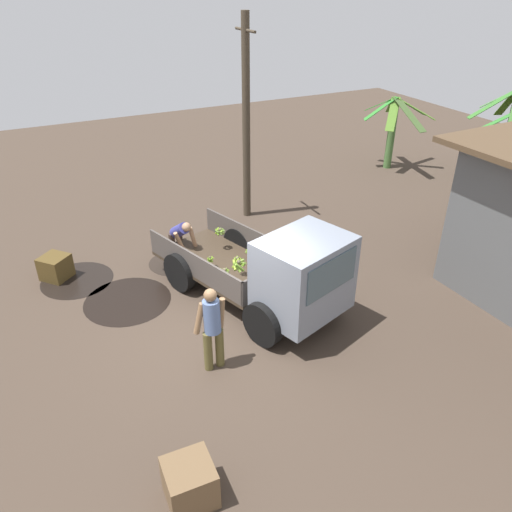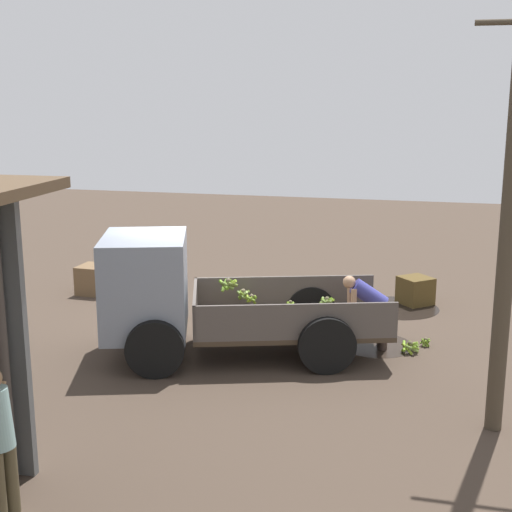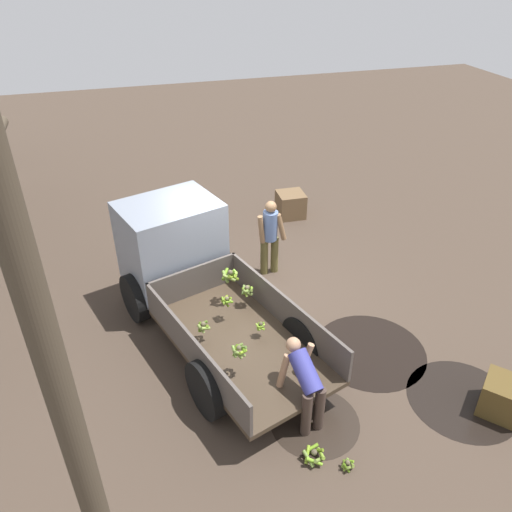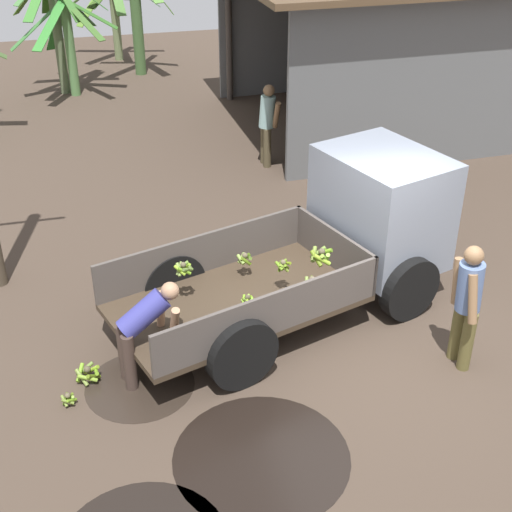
{
  "view_description": "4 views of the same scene",
  "coord_description": "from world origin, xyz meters",
  "px_view_note": "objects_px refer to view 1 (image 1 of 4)",
  "views": [
    {
      "loc": [
        7.43,
        -3.17,
        6.38
      ],
      "look_at": [
        -0.31,
        0.68,
        1.41
      ],
      "focal_mm": 35.0,
      "sensor_mm": 36.0,
      "label": 1
    },
    {
      "loc": [
        -3.94,
        11.74,
        4.26
      ],
      "look_at": [
        -1.05,
        0.14,
        1.55
      ],
      "focal_mm": 50.0,
      "sensor_mm": 36.0,
      "label": 2
    },
    {
      "loc": [
        -7.57,
        2.02,
        5.99
      ],
      "look_at": [
        -0.4,
        -0.08,
        1.26
      ],
      "focal_mm": 35.0,
      "sensor_mm": 36.0,
      "label": 3
    },
    {
      "loc": [
        -3.41,
        -6.97,
        5.71
      ],
      "look_at": [
        -1.37,
        0.98,
        0.91
      ],
      "focal_mm": 50.0,
      "sensor_mm": 36.0,
      "label": 4
    }
  ],
  "objects_px": {
    "banana_bunch_on_ground_0": "(177,246)",
    "person_foreground_visitor": "(212,325)",
    "banana_bunch_on_ground_1": "(160,246)",
    "utility_pole": "(246,121)",
    "wooden_crate_0": "(56,267)",
    "wooden_crate_1": "(190,482)",
    "person_worker_loading": "(180,236)",
    "cargo_truck": "(283,274)",
    "person_bystander_near_shed": "(464,234)"
  },
  "relations": [
    {
      "from": "banana_bunch_on_ground_0",
      "to": "person_foreground_visitor",
      "type": "bearing_deg",
      "value": -10.15
    },
    {
      "from": "banana_bunch_on_ground_0",
      "to": "banana_bunch_on_ground_1",
      "type": "xyz_separation_m",
      "value": [
        -0.25,
        -0.39,
        -0.02
      ]
    },
    {
      "from": "person_foreground_visitor",
      "to": "banana_bunch_on_ground_1",
      "type": "bearing_deg",
      "value": -8.11
    },
    {
      "from": "utility_pole",
      "to": "banana_bunch_on_ground_1",
      "type": "height_order",
      "value": "utility_pole"
    },
    {
      "from": "person_foreground_visitor",
      "to": "wooden_crate_0",
      "type": "xyz_separation_m",
      "value": [
        -4.51,
        -2.19,
        -0.65
      ]
    },
    {
      "from": "wooden_crate_0",
      "to": "wooden_crate_1",
      "type": "bearing_deg",
      "value": 7.4
    },
    {
      "from": "banana_bunch_on_ground_1",
      "to": "wooden_crate_1",
      "type": "height_order",
      "value": "wooden_crate_1"
    },
    {
      "from": "banana_bunch_on_ground_0",
      "to": "wooden_crate_1",
      "type": "height_order",
      "value": "wooden_crate_1"
    },
    {
      "from": "banana_bunch_on_ground_0",
      "to": "utility_pole",
      "type": "bearing_deg",
      "value": 114.15
    },
    {
      "from": "person_worker_loading",
      "to": "utility_pole",
      "type": "bearing_deg",
      "value": 113.48
    },
    {
      "from": "banana_bunch_on_ground_0",
      "to": "wooden_crate_1",
      "type": "bearing_deg",
      "value": -17.14
    },
    {
      "from": "utility_pole",
      "to": "cargo_truck",
      "type": "bearing_deg",
      "value": -17.29
    },
    {
      "from": "cargo_truck",
      "to": "utility_pole",
      "type": "bearing_deg",
      "value": 144.96
    },
    {
      "from": "cargo_truck",
      "to": "banana_bunch_on_ground_0",
      "type": "relative_size",
      "value": 15.74
    },
    {
      "from": "person_bystander_near_shed",
      "to": "banana_bunch_on_ground_1",
      "type": "bearing_deg",
      "value": -122.86
    },
    {
      "from": "cargo_truck",
      "to": "utility_pole",
      "type": "height_order",
      "value": "utility_pole"
    },
    {
      "from": "person_worker_loading",
      "to": "banana_bunch_on_ground_1",
      "type": "height_order",
      "value": "person_worker_loading"
    },
    {
      "from": "cargo_truck",
      "to": "wooden_crate_0",
      "type": "height_order",
      "value": "cargo_truck"
    },
    {
      "from": "cargo_truck",
      "to": "banana_bunch_on_ground_1",
      "type": "relative_size",
      "value": 25.68
    },
    {
      "from": "utility_pole",
      "to": "person_bystander_near_shed",
      "type": "relative_size",
      "value": 3.36
    },
    {
      "from": "person_bystander_near_shed",
      "to": "banana_bunch_on_ground_1",
      "type": "relative_size",
      "value": 8.54
    },
    {
      "from": "utility_pole",
      "to": "wooden_crate_1",
      "type": "bearing_deg",
      "value": -30.37
    },
    {
      "from": "utility_pole",
      "to": "person_bystander_near_shed",
      "type": "xyz_separation_m",
      "value": [
        5.03,
        3.35,
        -1.9
      ]
    },
    {
      "from": "cargo_truck",
      "to": "banana_bunch_on_ground_1",
      "type": "bearing_deg",
      "value": -177.89
    },
    {
      "from": "person_foreground_visitor",
      "to": "banana_bunch_on_ground_0",
      "type": "distance_m",
      "value": 4.66
    },
    {
      "from": "cargo_truck",
      "to": "person_worker_loading",
      "type": "height_order",
      "value": "cargo_truck"
    },
    {
      "from": "cargo_truck",
      "to": "banana_bunch_on_ground_1",
      "type": "distance_m",
      "value": 4.35
    },
    {
      "from": "person_worker_loading",
      "to": "person_bystander_near_shed",
      "type": "bearing_deg",
      "value": 51.17
    },
    {
      "from": "banana_bunch_on_ground_1",
      "to": "person_worker_loading",
      "type": "bearing_deg",
      "value": 15.79
    },
    {
      "from": "cargo_truck",
      "to": "banana_bunch_on_ground_0",
      "type": "xyz_separation_m",
      "value": [
        -3.74,
        -1.05,
        -0.94
      ]
    },
    {
      "from": "utility_pole",
      "to": "banana_bunch_on_ground_0",
      "type": "bearing_deg",
      "value": -65.85
    },
    {
      "from": "person_foreground_visitor",
      "to": "person_worker_loading",
      "type": "distance_m",
      "value": 3.88
    },
    {
      "from": "banana_bunch_on_ground_0",
      "to": "wooden_crate_0",
      "type": "relative_size",
      "value": 0.53
    },
    {
      "from": "wooden_crate_0",
      "to": "banana_bunch_on_ground_0",
      "type": "bearing_deg",
      "value": 90.17
    },
    {
      "from": "person_worker_loading",
      "to": "person_bystander_near_shed",
      "type": "distance_m",
      "value": 6.83
    },
    {
      "from": "person_bystander_near_shed",
      "to": "banana_bunch_on_ground_1",
      "type": "xyz_separation_m",
      "value": [
        -4.12,
        -6.32,
        -0.82
      ]
    },
    {
      "from": "banana_bunch_on_ground_0",
      "to": "wooden_crate_1",
      "type": "relative_size",
      "value": 0.48
    },
    {
      "from": "wooden_crate_0",
      "to": "person_worker_loading",
      "type": "bearing_deg",
      "value": 76.36
    },
    {
      "from": "cargo_truck",
      "to": "person_foreground_visitor",
      "type": "xyz_separation_m",
      "value": [
        0.78,
        -1.86,
        -0.12
      ]
    },
    {
      "from": "person_worker_loading",
      "to": "wooden_crate_0",
      "type": "bearing_deg",
      "value": -114.84
    },
    {
      "from": "banana_bunch_on_ground_1",
      "to": "cargo_truck",
      "type": "bearing_deg",
      "value": 19.87
    },
    {
      "from": "person_bystander_near_shed",
      "to": "wooden_crate_0",
      "type": "relative_size",
      "value": 2.78
    },
    {
      "from": "banana_bunch_on_ground_0",
      "to": "wooden_crate_1",
      "type": "xyz_separation_m",
      "value": [
        6.85,
        -2.11,
        0.2
      ]
    },
    {
      "from": "wooden_crate_1",
      "to": "cargo_truck",
      "type": "bearing_deg",
      "value": 134.44
    },
    {
      "from": "cargo_truck",
      "to": "banana_bunch_on_ground_1",
      "type": "xyz_separation_m",
      "value": [
        -3.99,
        -1.44,
        -0.96
      ]
    },
    {
      "from": "cargo_truck",
      "to": "banana_bunch_on_ground_0",
      "type": "distance_m",
      "value": 4.0
    },
    {
      "from": "utility_pole",
      "to": "banana_bunch_on_ground_0",
      "type": "distance_m",
      "value": 3.91
    },
    {
      "from": "person_worker_loading",
      "to": "person_bystander_near_shed",
      "type": "xyz_separation_m",
      "value": [
        3.17,
        6.05,
        0.15
      ]
    },
    {
      "from": "person_worker_loading",
      "to": "banana_bunch_on_ground_0",
      "type": "xyz_separation_m",
      "value": [
        -0.71,
        0.12,
        -0.65
      ]
    },
    {
      "from": "person_worker_loading",
      "to": "banana_bunch_on_ground_1",
      "type": "relative_size",
      "value": 6.57
    }
  ]
}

